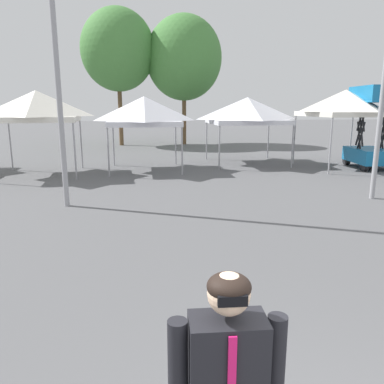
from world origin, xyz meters
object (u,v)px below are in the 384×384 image
(canopy_tent_far_left, at_px, (37,106))
(canopy_tent_behind_right, at_px, (345,103))
(scissor_lift, at_px, (371,143))
(tree_behind_tents_right, at_px, (118,50))
(light_pole_opposite_side, at_px, (53,11))
(canopy_tent_center, at_px, (247,111))
(tree_behind_tents_left, at_px, (184,58))
(canopy_tent_left_of_center, at_px, (144,111))

(canopy_tent_far_left, relative_size, canopy_tent_behind_right, 0.96)
(canopy_tent_behind_right, relative_size, scissor_lift, 0.97)
(canopy_tent_behind_right, xyz_separation_m, tree_behind_tents_right, (-9.79, 11.12, 3.42))
(light_pole_opposite_side, height_order, tree_behind_tents_right, tree_behind_tents_right)
(canopy_tent_center, height_order, scissor_lift, scissor_lift)
(tree_behind_tents_right, relative_size, tree_behind_tents_left, 1.03)
(canopy_tent_center, height_order, light_pole_opposite_side, light_pole_opposite_side)
(canopy_tent_behind_right, bearing_deg, canopy_tent_left_of_center, 176.47)
(canopy_tent_far_left, bearing_deg, scissor_lift, -0.99)
(canopy_tent_left_of_center, bearing_deg, canopy_tent_center, 14.84)
(tree_behind_tents_left, bearing_deg, tree_behind_tents_right, -179.19)
(canopy_tent_far_left, height_order, light_pole_opposite_side, light_pole_opposite_side)
(canopy_tent_center, xyz_separation_m, tree_behind_tents_right, (-6.05, 9.37, 3.75))
(canopy_tent_left_of_center, bearing_deg, tree_behind_tents_left, 74.52)
(scissor_lift, bearing_deg, light_pole_opposite_side, -157.90)
(canopy_tent_far_left, height_order, tree_behind_tents_left, tree_behind_tents_left)
(canopy_tent_far_left, xyz_separation_m, canopy_tent_center, (8.70, 1.85, -0.20))
(canopy_tent_behind_right, xyz_separation_m, light_pole_opposite_side, (-10.67, -5.12, 2.12))
(scissor_lift, xyz_separation_m, tree_behind_tents_right, (-10.93, 11.45, 5.08))
(canopy_tent_far_left, bearing_deg, canopy_tent_left_of_center, 8.70)
(canopy_tent_far_left, distance_m, tree_behind_tents_left, 13.62)
(canopy_tent_left_of_center, relative_size, canopy_tent_behind_right, 0.91)
(canopy_tent_center, xyz_separation_m, light_pole_opposite_side, (-6.93, -6.88, 2.45))
(canopy_tent_left_of_center, relative_size, tree_behind_tents_left, 0.35)
(canopy_tent_center, height_order, canopy_tent_behind_right, canopy_tent_behind_right)
(canopy_tent_center, height_order, tree_behind_tents_right, tree_behind_tents_right)
(scissor_lift, xyz_separation_m, tree_behind_tents_left, (-6.60, 11.52, 4.66))
(canopy_tent_far_left, relative_size, canopy_tent_center, 0.94)
(canopy_tent_far_left, xyz_separation_m, tree_behind_tents_right, (2.65, 11.22, 3.54))
(canopy_tent_far_left, distance_m, scissor_lift, 13.66)
(canopy_tent_far_left, distance_m, canopy_tent_behind_right, 12.44)
(scissor_lift, distance_m, tree_behind_tents_right, 16.62)
(canopy_tent_behind_right, distance_m, light_pole_opposite_side, 12.03)
(canopy_tent_left_of_center, bearing_deg, canopy_tent_behind_right, -3.53)
(scissor_lift, relative_size, light_pole_opposite_side, 0.40)
(canopy_tent_behind_right, bearing_deg, canopy_tent_far_left, -179.56)
(canopy_tent_left_of_center, xyz_separation_m, tree_behind_tents_right, (-1.37, 10.60, 3.74))
(canopy_tent_left_of_center, bearing_deg, tree_behind_tents_right, 97.35)
(canopy_tent_left_of_center, distance_m, canopy_tent_behind_right, 8.44)
(canopy_tent_far_left, relative_size, scissor_lift, 0.93)
(canopy_tent_center, relative_size, tree_behind_tents_left, 0.40)
(canopy_tent_center, xyz_separation_m, scissor_lift, (4.88, -2.09, -1.33))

